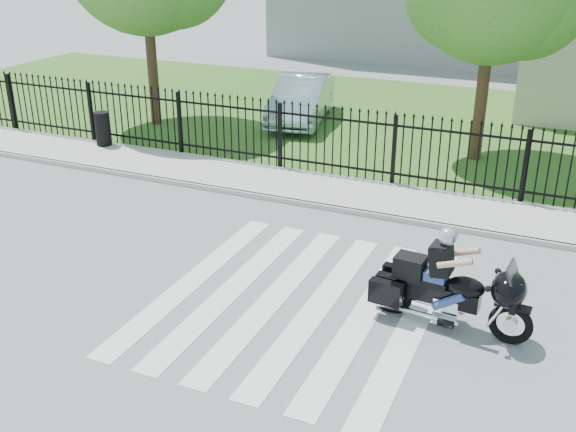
% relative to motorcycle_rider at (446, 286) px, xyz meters
% --- Properties ---
extents(ground, '(120.00, 120.00, 0.00)m').
position_rel_motorcycle_rider_xyz_m(ground, '(-2.43, -0.28, -0.71)').
color(ground, slate).
rests_on(ground, ground).
extents(crosswalk, '(5.00, 5.50, 0.01)m').
position_rel_motorcycle_rider_xyz_m(crosswalk, '(-2.43, -0.28, -0.70)').
color(crosswalk, silver).
rests_on(crosswalk, ground).
extents(sidewalk, '(40.00, 2.00, 0.12)m').
position_rel_motorcycle_rider_xyz_m(sidewalk, '(-2.43, 4.72, -0.65)').
color(sidewalk, '#ADAAA3').
rests_on(sidewalk, ground).
extents(curb, '(40.00, 0.12, 0.12)m').
position_rel_motorcycle_rider_xyz_m(curb, '(-2.43, 3.72, -0.65)').
color(curb, '#ADAAA3').
rests_on(curb, ground).
extents(grass_strip, '(40.00, 12.00, 0.02)m').
position_rel_motorcycle_rider_xyz_m(grass_strip, '(-2.43, 11.72, -0.70)').
color(grass_strip, '#386021').
rests_on(grass_strip, ground).
extents(iron_fence, '(26.00, 0.04, 1.80)m').
position_rel_motorcycle_rider_xyz_m(iron_fence, '(-2.43, 5.72, 0.20)').
color(iron_fence, black).
rests_on(iron_fence, ground).
extents(motorcycle_rider, '(2.61, 0.95, 1.73)m').
position_rel_motorcycle_rider_xyz_m(motorcycle_rider, '(0.00, 0.00, 0.00)').
color(motorcycle_rider, black).
rests_on(motorcycle_rider, ground).
extents(parked_car, '(2.41, 4.63, 1.45)m').
position_rel_motorcycle_rider_xyz_m(parked_car, '(-6.76, 10.35, 0.04)').
color(parked_car, '#9AB0C2').
rests_on(parked_car, grass_strip).
extents(litter_bin, '(0.56, 0.56, 0.96)m').
position_rel_motorcycle_rider_xyz_m(litter_bin, '(-10.80, 5.39, -0.11)').
color(litter_bin, black).
rests_on(litter_bin, sidewalk).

